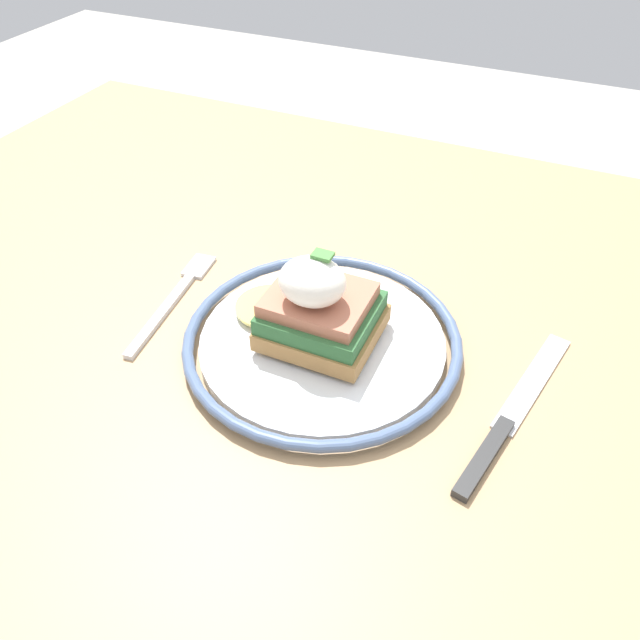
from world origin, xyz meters
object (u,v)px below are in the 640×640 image
at_px(plate, 320,344).
at_px(sandwich, 316,310).
at_px(fork, 175,296).
at_px(knife, 507,421).

xyz_separation_m(plate, sandwich, (-0.00, 0.00, 0.04)).
bearing_deg(sandwich, plate, -0.44).
xyz_separation_m(plate, fork, (-0.15, 0.01, -0.01)).
relative_size(plate, knife, 1.21).
bearing_deg(knife, sandwich, 174.82).
bearing_deg(plate, sandwich, 179.56).
height_order(sandwich, knife, sandwich).
height_order(plate, sandwich, sandwich).
bearing_deg(plate, knife, -5.28).
bearing_deg(sandwich, knife, -5.18).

